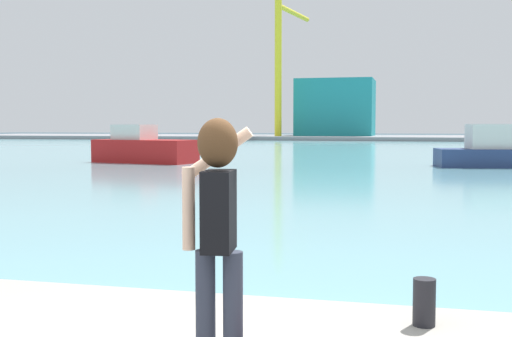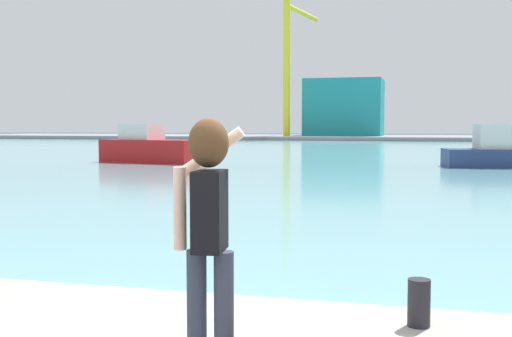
% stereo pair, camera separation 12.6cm
% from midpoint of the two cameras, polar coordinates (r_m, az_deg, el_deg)
% --- Properties ---
extents(ground_plane, '(220.00, 220.00, 0.00)m').
position_cam_midpoint_polar(ground_plane, '(54.17, 12.20, 1.50)').
color(ground_plane, '#334751').
extents(harbor_water, '(140.00, 100.00, 0.02)m').
position_cam_midpoint_polar(harbor_water, '(56.17, 12.26, 1.59)').
color(harbor_water, '#6BA8B2').
rests_on(harbor_water, ground_plane).
extents(far_shore_dock, '(140.00, 20.00, 0.54)m').
position_cam_midpoint_polar(far_shore_dock, '(96.14, 12.97, 2.65)').
color(far_shore_dock, gray).
rests_on(far_shore_dock, ground_plane).
extents(person_photographer, '(0.53, 0.55, 1.74)m').
position_cam_midpoint_polar(person_photographer, '(4.49, -4.23, -4.18)').
color(person_photographer, '#2D3342').
rests_on(person_photographer, quay_promenade).
extents(harbor_bollard, '(0.19, 0.19, 0.40)m').
position_cam_midpoint_polar(harbor_bollard, '(5.72, 13.99, -11.36)').
color(harbor_bollard, black).
rests_on(harbor_bollard, quay_promenade).
extents(boat_moored, '(6.19, 3.52, 2.15)m').
position_cam_midpoint_polar(boat_moored, '(37.21, -9.99, 1.77)').
color(boat_moored, '#B21919').
rests_on(boat_moored, harbor_water).
extents(boat_moored_2, '(7.98, 3.50, 2.17)m').
position_cam_midpoint_polar(boat_moored_2, '(35.14, 21.36, 1.34)').
color(boat_moored_2, navy).
rests_on(boat_moored_2, harbor_water).
extents(warehouse_left, '(11.28, 8.92, 8.37)m').
position_cam_midpoint_polar(warehouse_left, '(98.08, 7.01, 5.34)').
color(warehouse_left, teal).
rests_on(warehouse_left, far_shore_dock).
extents(port_crane, '(2.80, 13.79, 19.34)m').
position_cam_midpoint_polar(port_crane, '(95.23, 2.29, 10.07)').
color(port_crane, yellow).
rests_on(port_crane, far_shore_dock).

